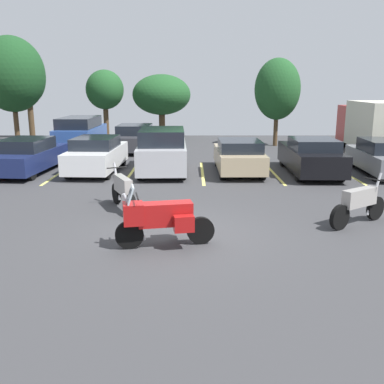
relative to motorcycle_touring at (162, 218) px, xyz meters
name	(u,v)px	position (x,y,z in m)	size (l,w,h in m)	color
ground	(178,236)	(0.35, 0.85, -0.73)	(44.00, 44.00, 0.10)	#38383A
motorcycle_touring	(162,218)	(0.00, 0.00, 0.00)	(2.24, 0.98, 1.44)	black
motorcycle_second	(124,191)	(-1.33, 3.06, -0.11)	(1.05, 2.02, 1.27)	black
motorcycle_third	(360,203)	(5.06, 1.62, -0.11)	(1.85, 1.32, 1.30)	black
parking_stripes	(167,173)	(-0.36, 8.62, -0.67)	(26.99, 4.93, 0.01)	#EAE066
car_navy	(28,156)	(-6.21, 8.79, 0.03)	(2.22, 4.83, 1.44)	navy
car_white	(97,155)	(-3.31, 8.83, 0.06)	(1.98, 4.50, 1.49)	white
car_silver	(163,151)	(-0.54, 8.81, 0.23)	(2.11, 4.85, 1.84)	#B7B7BC
car_tan	(239,156)	(2.65, 8.68, 0.02)	(1.86, 4.34, 1.40)	tan
car_black	(311,156)	(5.60, 8.47, 0.05)	(1.95, 4.84, 1.49)	black
car_grey	(384,157)	(8.60, 8.41, 0.03)	(2.03, 4.50, 1.43)	slate
car_far_blue	(81,134)	(-5.47, 14.86, 0.29)	(1.95, 4.83, 1.91)	#2D519E
car_far_charcoal	(136,138)	(-2.48, 14.99, 0.04)	(1.96, 4.56, 1.47)	#38383D
box_truck	(375,125)	(10.60, 14.50, 0.81)	(2.53, 6.17, 2.75)	#A51E19
tree_far_right	(278,89)	(5.76, 17.18, 2.68)	(2.70, 2.70, 5.16)	#4C3823
tree_rear	(12,74)	(-10.03, 17.47, 3.54)	(3.85, 3.85, 6.44)	#4C3823
tree_center_left	(162,95)	(-1.41, 21.50, 2.27)	(4.01, 4.01, 4.34)	#4C3823
tree_left	(28,77)	(-10.61, 21.59, 3.49)	(2.42, 2.42, 6.08)	#4C3823
tree_center	(105,90)	(-5.16, 20.65, 2.60)	(2.52, 2.52, 4.61)	#4C3823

